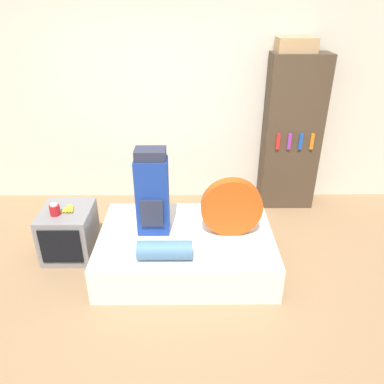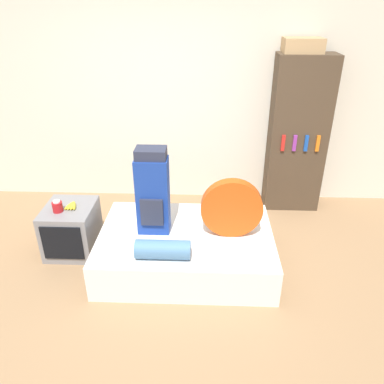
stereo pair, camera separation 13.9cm
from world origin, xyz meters
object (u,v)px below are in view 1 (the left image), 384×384
object	(u,v)px
canister	(55,210)
television	(69,232)
bookshelf	(292,134)
tent_bag	(232,207)
sleeping_roll	(165,250)
cardboard_box	(296,45)
backpack	(152,193)

from	to	relation	value
canister	television	bearing A→B (deg)	47.59
bookshelf	tent_bag	bearing A→B (deg)	-123.38
television	tent_bag	bearing A→B (deg)	-6.65
television	canister	bearing A→B (deg)	-132.41
sleeping_roll	cardboard_box	bearing A→B (deg)	50.87
television	canister	xyz separation A→B (m)	(-0.07, -0.08, 0.31)
sleeping_roll	cardboard_box	xyz separation A→B (m)	(1.38, 1.69, 1.49)
sleeping_roll	bookshelf	xyz separation A→B (m)	(1.44, 1.66, 0.48)
television	bookshelf	world-z (taller)	bookshelf
television	canister	world-z (taller)	canister
sleeping_roll	bookshelf	bearing A→B (deg)	49.00
sleeping_roll	television	size ratio (longest dim) A/B	0.86
sleeping_roll	cardboard_box	size ratio (longest dim) A/B	1.14
sleeping_roll	bookshelf	world-z (taller)	bookshelf
backpack	television	size ratio (longest dim) A/B	1.51
tent_bag	television	distance (m)	1.69
backpack	sleeping_roll	size ratio (longest dim) A/B	1.76
backpack	tent_bag	size ratio (longest dim) A/B	1.47
sleeping_roll	television	world-z (taller)	sleeping_roll
sleeping_roll	canister	xyz separation A→B (m)	(-1.10, 0.51, 0.12)
backpack	sleeping_roll	bearing A→B (deg)	-73.38
tent_bag	bookshelf	xyz separation A→B (m)	(0.84, 1.27, 0.28)
canister	sleeping_roll	bearing A→B (deg)	-24.82
tent_bag	cardboard_box	xyz separation A→B (m)	(0.77, 1.30, 1.28)
tent_bag	television	bearing A→B (deg)	173.35
cardboard_box	sleeping_roll	bearing A→B (deg)	-129.13
backpack	cardboard_box	world-z (taller)	cardboard_box
backpack	television	xyz separation A→B (m)	(-0.89, 0.14, -0.52)
tent_bag	canister	bearing A→B (deg)	176.16
canister	bookshelf	bearing A→B (deg)	24.44
bookshelf	cardboard_box	bearing A→B (deg)	154.61
television	bookshelf	size ratio (longest dim) A/B	0.30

